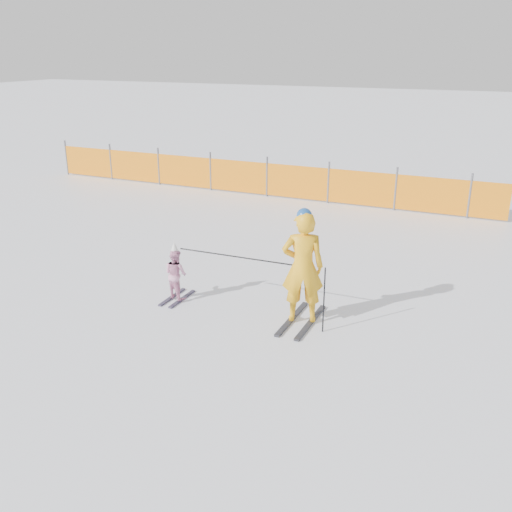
{
  "coord_description": "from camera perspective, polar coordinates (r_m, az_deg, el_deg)",
  "views": [
    {
      "loc": [
        3.83,
        -8.0,
        4.42
      ],
      "look_at": [
        0.0,
        0.5,
        1.0
      ],
      "focal_mm": 40.0,
      "sensor_mm": 36.0,
      "label": 1
    }
  ],
  "objects": [
    {
      "name": "adult",
      "position": [
        9.45,
        4.69,
        -1.08
      ],
      "size": [
        0.82,
        1.39,
        2.01
      ],
      "color": "black",
      "rests_on": "ground"
    },
    {
      "name": "ground",
      "position": [
        9.91,
        -1.2,
        -6.35
      ],
      "size": [
        120.0,
        120.0,
        0.0
      ],
      "primitive_type": "plane",
      "color": "white",
      "rests_on": "ground"
    },
    {
      "name": "safety_fence",
      "position": [
        18.18,
        -0.44,
        7.87
      ],
      "size": [
        15.06,
        0.06,
        1.25
      ],
      "color": "#595960",
      "rests_on": "ground"
    },
    {
      "name": "ski_poles",
      "position": [
        9.65,
        0.86,
        -1.5
      ],
      "size": [
        2.78,
        0.22,
        1.14
      ],
      "color": "black",
      "rests_on": "ground"
    },
    {
      "name": "child",
      "position": [
        10.59,
        -8.02,
        -1.71
      ],
      "size": [
        0.55,
        0.85,
        1.13
      ],
      "color": "black",
      "rests_on": "ground"
    }
  ]
}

